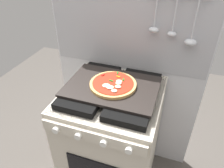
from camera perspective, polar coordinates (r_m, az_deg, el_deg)
kitchen_backsplash at (r=1.60m, az=4.00°, el=2.27°), size 1.10×0.09×1.55m
stove at (r=1.58m, az=-0.02°, el=-14.46°), size 0.60×0.64×0.90m
baking_tray at (r=1.27m, az=-0.00°, el=-0.67°), size 0.54×0.38×0.02m
pizza_left at (r=1.26m, az=0.30°, el=0.01°), size 0.28×0.28×0.03m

